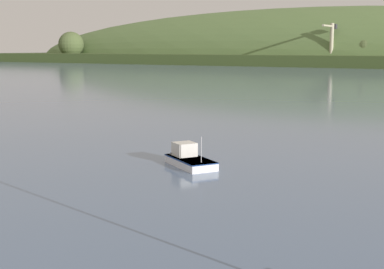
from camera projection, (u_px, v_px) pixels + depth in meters
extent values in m
ellipsoid|color=#56703D|center=(306.00, 64.00, 288.54)|extent=(371.96, 93.25, 57.69)
sphere|color=#4C5B33|center=(71.00, 44.00, 325.97)|extent=(14.85, 14.85, 14.85)
sphere|color=#4C5B33|center=(365.00, 48.00, 240.94)|extent=(8.83, 8.83, 8.83)
cube|color=#4C4C51|center=(331.00, 65.00, 244.56)|extent=(3.74, 3.74, 2.00)
cylinder|color=#BCB293|center=(332.00, 43.00, 243.09)|extent=(1.69, 1.69, 16.94)
cylinder|color=#BCB293|center=(328.00, 26.00, 237.56)|extent=(0.99, 13.28, 0.93)
cube|color=#333338|center=(334.00, 26.00, 243.97)|extent=(2.38, 2.14, 2.03)
cube|color=white|center=(191.00, 164.00, 39.82)|extent=(5.01, 4.11, 0.91)
cone|color=white|center=(177.00, 159.00, 41.86)|extent=(1.56, 1.95, 1.84)
cube|color=navy|center=(191.00, 159.00, 39.76)|extent=(5.03, 4.15, 0.08)
cube|color=silver|center=(184.00, 149.00, 40.58)|extent=(1.98, 2.00, 0.99)
cube|color=#192833|center=(181.00, 146.00, 41.15)|extent=(0.71, 1.15, 0.55)
cylinder|color=#B2B2B7|center=(201.00, 150.00, 38.16)|extent=(0.06, 0.06, 1.79)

